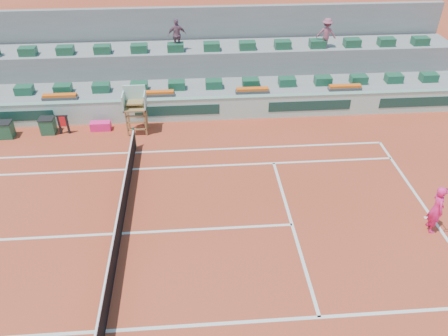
{
  "coord_description": "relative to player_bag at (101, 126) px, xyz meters",
  "views": [
    {
      "loc": [
        2.91,
        -12.03,
        11.31
      ],
      "look_at": [
        4.0,
        2.5,
        1.0
      ],
      "focal_mm": 35.0,
      "sensor_mm": 36.0,
      "label": 1
    }
  ],
  "objects": [
    {
      "name": "umpire_chair",
      "position": [
        1.91,
        -0.27,
        1.32
      ],
      "size": [
        1.1,
        0.9,
        2.4
      ],
      "color": "olive",
      "rests_on": "ground"
    },
    {
      "name": "drink_cooler_b",
      "position": [
        -4.56,
        -0.37,
        0.2
      ],
      "size": [
        0.75,
        0.65,
        0.84
      ],
      "color": "#1A4F33",
      "rests_on": "ground"
    },
    {
      "name": "player_bag",
      "position": [
        0.0,
        0.0,
        0.0
      ],
      "size": [
        1.01,
        0.45,
        0.45
      ],
      "primitive_type": "cube",
      "color": "#FF2178",
      "rests_on": "ground"
    },
    {
      "name": "towel_rack",
      "position": [
        -1.75,
        -0.24,
        0.38
      ],
      "size": [
        0.58,
        0.1,
        1.03
      ],
      "color": "black",
      "rests_on": "ground"
    },
    {
      "name": "seating_tier_upper",
      "position": [
        1.91,
        4.53,
        1.08
      ],
      "size": [
        36.0,
        2.4,
        2.6
      ],
      "primitive_type": "cube",
      "color": "gray",
      "rests_on": "ground"
    },
    {
      "name": "seating_tier_lower",
      "position": [
        1.91,
        2.93,
        0.38
      ],
      "size": [
        36.0,
        4.0,
        1.2
      ],
      "primitive_type": "cube",
      "color": "gray",
      "rests_on": "ground"
    },
    {
      "name": "flower_planters",
      "position": [
        0.41,
        1.23,
        1.11
      ],
      "size": [
        26.8,
        0.36,
        0.28
      ],
      "color": "#474747",
      "rests_on": "seating_tier_lower"
    },
    {
      "name": "seat_row_upper",
      "position": [
        1.91,
        3.93,
        2.6
      ],
      "size": [
        32.9,
        0.6,
        0.44
      ],
      "color": "#1A4E33",
      "rests_on": "seating_tier_upper"
    },
    {
      "name": "spectator_mid",
      "position": [
        4.03,
        4.02,
        3.25
      ],
      "size": [
        1.07,
        0.56,
        1.75
      ],
      "primitive_type": "imported",
      "rotation": [
        0.0,
        0.0,
        3.27
      ],
      "color": "#795162",
      "rests_on": "seating_tier_upper"
    },
    {
      "name": "court_lines",
      "position": [
        1.91,
        -7.77,
        -0.22
      ],
      "size": [
        23.89,
        11.09,
        0.01
      ],
      "color": "silver",
      "rests_on": "ground"
    },
    {
      "name": "drink_cooler_a",
      "position": [
        -2.56,
        -0.12,
        0.2
      ],
      "size": [
        0.73,
        0.63,
        0.84
      ],
      "color": "#1A4F33",
      "rests_on": "ground"
    },
    {
      "name": "tennis_player",
      "position": [
        13.41,
        -8.38,
        0.76
      ],
      "size": [
        0.55,
        0.94,
        2.28
      ],
      "color": "#FF2178",
      "rests_on": "ground"
    },
    {
      "name": "advertising_hoarding",
      "position": [
        1.94,
        0.73,
        0.41
      ],
      "size": [
        36.0,
        0.34,
        1.26
      ],
      "color": "#A8D3C1",
      "rests_on": "ground"
    },
    {
      "name": "tennis_net",
      "position": [
        1.91,
        -7.77,
        0.3
      ],
      "size": [
        0.1,
        11.97,
        1.1
      ],
      "color": "black",
      "rests_on": "ground"
    },
    {
      "name": "seat_row_lower",
      "position": [
        1.91,
        2.03,
        1.2
      ],
      "size": [
        32.9,
        0.6,
        0.44
      ],
      "color": "#1A4E33",
      "rests_on": "seating_tier_lower"
    },
    {
      "name": "spectator_right",
      "position": [
        12.32,
        3.84,
        3.2
      ],
      "size": [
        1.2,
        0.89,
        1.65
      ],
      "primitive_type": "imported",
      "rotation": [
        0.0,
        0.0,
        2.86
      ],
      "color": "#904859",
      "rests_on": "seating_tier_upper"
    },
    {
      "name": "stadium_back_wall",
      "position": [
        1.91,
        6.13,
        1.98
      ],
      "size": [
        36.0,
        0.4,
        4.4
      ],
      "primitive_type": "cube",
      "color": "gray",
      "rests_on": "ground"
    },
    {
      "name": "ground",
      "position": [
        1.91,
        -7.77,
        -0.22
      ],
      "size": [
        90.0,
        90.0,
        0.0
      ],
      "primitive_type": "plane",
      "color": "#9D351E",
      "rests_on": "ground"
    }
  ]
}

